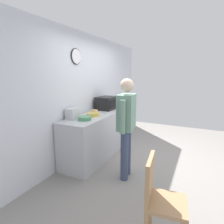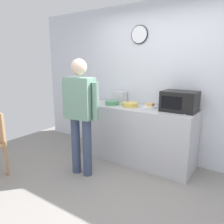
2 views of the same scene
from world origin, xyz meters
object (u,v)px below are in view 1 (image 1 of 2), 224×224
salad_bowl (85,118)px  microwave (107,103)px  person_standing (126,121)px  sandwich_plate (94,112)px  toaster (72,114)px  fork_utensil (105,113)px  wooden_chair (159,197)px  cereal_bowl (93,115)px  spoon_utensil (119,109)px

salad_bowl → microwave: bearing=6.8°
microwave → person_standing: (-1.11, -0.95, -0.09)m
sandwich_plate → person_standing: person_standing is taller
sandwich_plate → person_standing: (-0.62, -0.99, 0.04)m
salad_bowl → toaster: bearing=95.4°
fork_utensil → salad_bowl: bearing=173.4°
salad_bowl → person_standing: person_standing is taller
toaster → person_standing: size_ratio=0.13×
wooden_chair → fork_utensil: bearing=41.8°
cereal_bowl → toaster: size_ratio=1.17×
person_standing → wooden_chair: 1.39m
microwave → cereal_bowl: (-0.78, -0.10, -0.12)m
microwave → salad_bowl: size_ratio=2.05×
spoon_utensil → microwave: bearing=115.0°
cereal_bowl → microwave: bearing=7.4°
salad_bowl → sandwich_plate: bearing=15.9°
wooden_chair → microwave: bearing=38.7°
fork_utensil → spoon_utensil: 0.58m
salad_bowl → fork_utensil: (0.66, -0.08, -0.03)m
toaster → salad_bowl: bearing=-84.6°
cereal_bowl → toaster: bearing=147.1°
microwave → sandwich_plate: size_ratio=2.08×
fork_utensil → person_standing: (-0.65, -0.74, 0.06)m
spoon_utensil → fork_utensil: bearing=174.5°
toaster → spoon_utensil: 1.33m
microwave → person_standing: 1.46m
microwave → sandwich_plate: microwave is taller
cereal_bowl → spoon_utensil: (0.90, -0.16, -0.03)m
salad_bowl → wooden_chair: (-1.05, -1.60, -0.44)m
fork_utensil → toaster: bearing=153.5°
person_standing → spoon_utensil: bearing=28.9°
microwave → toaster: microwave is taller
sandwich_plate → spoon_utensil: sandwich_plate is taller
microwave → spoon_utensil: 0.33m
fork_utensil → wooden_chair: wooden_chair is taller
fork_utensil → wooden_chair: bearing=-138.2°
spoon_utensil → wooden_chair: 2.75m
sandwich_plate → salad_bowl: 0.65m
sandwich_plate → cereal_bowl: 0.32m
salad_bowl → wooden_chair: size_ratio=0.26×
toaster → fork_utensil: toaster is taller
sandwich_plate → salad_bowl: (-0.63, -0.18, 0.01)m
fork_utensil → person_standing: 0.99m
salad_bowl → person_standing: 0.81m
person_standing → wooden_chair: (-1.05, -0.78, -0.47)m
salad_bowl → spoon_utensil: size_ratio=1.43×
salad_bowl → toaster: size_ratio=1.11×
person_standing → wooden_chair: bearing=-143.3°
fork_utensil → microwave: bearing=24.4°
spoon_utensil → person_standing: bearing=-151.1°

